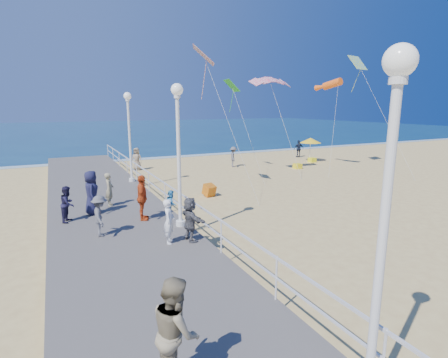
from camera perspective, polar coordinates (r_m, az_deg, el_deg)
name	(u,v)px	position (r m, az deg, el deg)	size (l,w,h in m)	color
ground	(293,217)	(16.26, 11.14, -6.03)	(160.00, 160.00, 0.00)	#E0C375
ocean	(102,130)	(77.99, -19.26, 7.56)	(160.00, 90.00, 0.05)	#0D3451
surf_line	(163,158)	(34.45, -9.89, 3.48)	(160.00, 1.20, 0.04)	silver
boardwalk	(124,240)	(13.28, -15.99, -9.49)	(5.00, 44.00, 0.40)	#66615C
railing	(187,203)	(13.54, -5.99, -3.98)	(0.05, 42.00, 0.55)	white
lamp_post_near	(387,198)	(5.41, 25.01, -2.77)	(0.44, 0.44, 5.32)	white
lamp_post_mid	(178,141)	(12.99, -7.46, 6.15)	(0.44, 0.44, 5.32)	white
lamp_post_far	(129,128)	(21.69, -15.23, 8.08)	(0.44, 0.44, 5.32)	white
woman_holding_toddler	(169,221)	(11.86, -8.96, -6.84)	(0.55, 0.36, 1.51)	white
toddler_held	(172,204)	(11.87, -8.57, -4.00)	(0.45, 0.35, 0.92)	#3794CE
spectator_1	(176,331)	(6.22, -7.84, -23.44)	(0.92, 0.72, 1.89)	gray
spectator_2	(100,216)	(13.09, -19.58, -5.70)	(0.95, 0.55, 1.47)	#57575C
spectator_3	(142,198)	(14.37, -13.22, -3.00)	(1.08, 0.45, 1.84)	#C14118
spectator_4	(92,193)	(15.77, -20.80, -2.10)	(0.92, 0.60, 1.88)	#1A1B3B
spectator_5	(190,219)	(11.96, -5.53, -6.55)	(1.42, 0.45, 1.53)	#545459
spectator_6	(109,189)	(16.87, -18.20, -1.63)	(0.56, 0.37, 1.54)	tan
spectator_7	(68,204)	(15.20, -24.15, -3.73)	(0.70, 0.54, 1.44)	#1C1937
beach_walker_a	(233,157)	(28.72, 1.56, 3.64)	(1.08, 0.62, 1.68)	#59585D
beach_walker_b	(299,149)	(35.05, 12.10, 4.87)	(0.99, 0.41, 1.68)	#1B243C
beach_walker_c	(137,159)	(28.08, -14.06, 3.19)	(0.86, 0.56, 1.77)	gray
box_kite	(209,191)	(19.35, -2.43, -2.01)	(0.55, 0.55, 0.60)	#C3380B
beach_umbrella	(310,140)	(32.39, 13.94, 6.14)	(1.90, 1.90, 2.14)	white
beach_chair_left	(297,166)	(28.65, 11.91, 2.08)	(0.55, 0.55, 0.40)	yellow
beach_chair_right	(312,160)	(32.23, 14.18, 3.03)	(0.55, 0.55, 0.40)	#FEFA1A
kite_parafoil	(271,79)	(25.28, 7.65, 15.81)	(3.09, 0.90, 0.30)	#D41945
kite_windsock	(332,84)	(28.45, 17.29, 14.60)	(0.56, 0.56, 2.45)	#FF5F15
kite_diamond_multi	(358,63)	(30.04, 20.98, 17.32)	(1.43, 1.43, 0.02)	#1C75F1
kite_diamond_green	(232,86)	(26.46, 1.26, 15.00)	(1.24, 1.24, 0.02)	green
kite_diamond_redwhite	(204,56)	(19.77, -3.36, 19.48)	(1.46, 1.46, 0.02)	red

